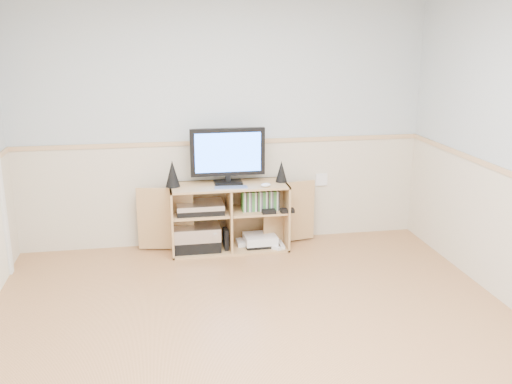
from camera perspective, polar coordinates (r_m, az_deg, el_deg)
room at (r=3.48m, az=-0.09°, el=1.77°), size 4.04×4.54×2.54m
media_cabinet at (r=5.57m, az=-2.77°, el=-2.29°), size 1.75×0.42×0.65m
monitor at (r=5.41m, az=-2.84°, el=3.84°), size 0.71×0.18×0.53m
speaker_left at (r=5.38m, az=-8.35°, el=1.83°), size 0.14×0.14×0.25m
speaker_right at (r=5.52m, az=2.55°, el=2.08°), size 0.11×0.11×0.21m
keyboard at (r=5.30m, az=-2.51°, el=0.42°), size 0.31×0.14×0.01m
mouse at (r=5.35m, az=0.99°, el=0.71°), size 0.11×0.08×0.04m
av_components at (r=5.53m, az=-5.81°, el=-3.73°), size 0.52×0.33×0.47m
game_consoles at (r=5.64m, az=0.28°, el=-4.85°), size 0.45×0.30×0.11m
game_cases at (r=5.51m, az=0.42°, el=-0.83°), size 0.36×0.13×0.19m
wall_outlet at (r=5.86m, az=6.55°, el=1.25°), size 0.12×0.03×0.12m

